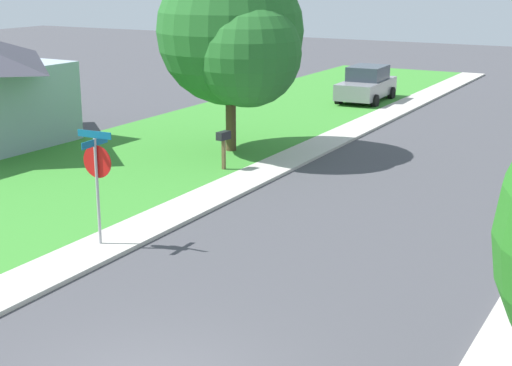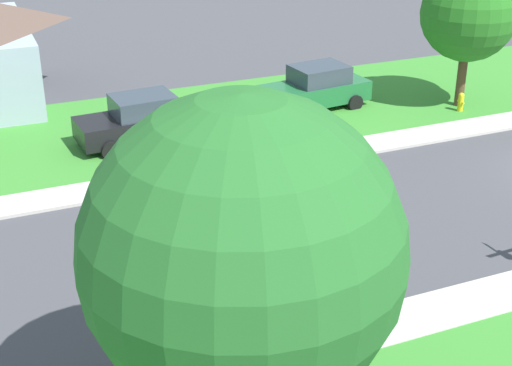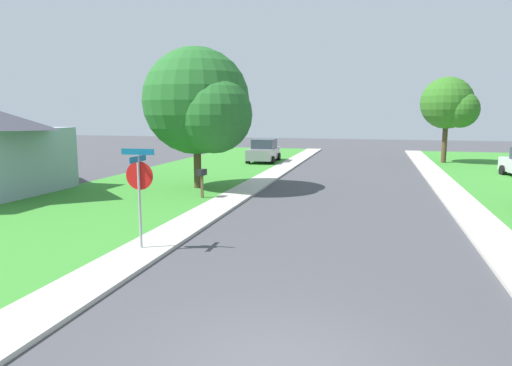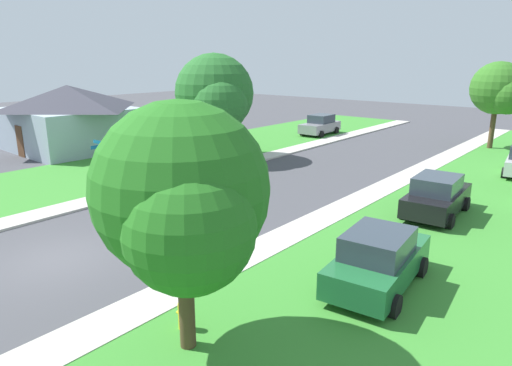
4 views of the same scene
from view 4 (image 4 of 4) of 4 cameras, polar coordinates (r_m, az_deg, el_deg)
name	(u,v)px [view 4 (image 4 of 4)]	position (r m, az deg, el deg)	size (l,w,h in m)	color
ground_plane	(59,259)	(16.47, -23.67, -8.77)	(120.00, 120.00, 0.00)	#424247
sidewalk_east	(359,201)	(21.42, 12.86, -2.18)	(1.40, 56.00, 0.10)	#B7B2A8
lawn_east	(466,224)	(19.89, 24.98, -4.69)	(8.00, 56.00, 0.08)	#38842D
sidewalk_west	(215,170)	(26.80, -5.25, 1.68)	(1.40, 56.00, 0.10)	#B7B2A8
lawn_west	(164,159)	(30.24, -11.58, 2.99)	(8.00, 56.00, 0.08)	#38842D
stop_sign_far_corner	(101,159)	(22.12, -18.94, 2.84)	(0.92, 0.92, 2.77)	#9E9EA3
car_grey_near_corner	(320,125)	(39.57, 8.11, 7.26)	(2.18, 4.38, 1.76)	gray
car_black_far_down_street	(437,196)	(20.22, 21.87, -1.54)	(2.25, 4.41, 1.76)	black
car_green_behind_trees	(378,260)	(13.46, 15.20, -9.33)	(2.38, 4.47, 1.76)	#1E6033
tree_across_right	(500,90)	(36.68, 28.47, 10.27)	(3.98, 3.70, 6.24)	#4C3823
tree_sidewalk_far	(183,199)	(9.23, -9.18, -2.01)	(3.99, 3.71, 5.63)	#4C3823
tree_corner_large	(216,96)	(29.27, -5.13, 10.83)	(5.43, 5.05, 6.77)	#4C3823
house_left_setback	(70,117)	(35.41, -22.46, 7.76)	(9.21, 8.05, 4.60)	#93A3B2
fire_hydrant	(183,315)	(11.43, -9.25, -16.14)	(0.38, 0.22, 0.83)	gold
mailbox	(201,151)	(27.52, -6.95, 4.04)	(0.30, 0.51, 1.31)	brown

